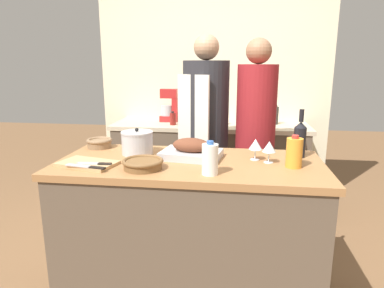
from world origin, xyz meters
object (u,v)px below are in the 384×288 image
knife_chef (87,167)px  milk_jug (210,159)px  cutting_board (88,164)px  wine_glass_left (269,147)px  roasting_pan (192,151)px  wine_bottle_green (300,138)px  condiment_bottle_extra (173,119)px  wicker_basket (143,164)px  wine_glass_right (255,145)px  stock_pot (137,143)px  condiment_bottle_short (276,115)px  condiment_bottle_tall (219,116)px  person_cook_guest (255,134)px  knife_paring (96,164)px  stand_mixer (169,108)px  person_cook_aproned (205,132)px  juice_jug (294,153)px  mixing_bowl (99,143)px

knife_chef → milk_jug: bearing=1.9°
cutting_board → wine_glass_left: (1.03, 0.19, 0.08)m
roasting_pan → wine_bottle_green: size_ratio=1.30×
wine_bottle_green → condiment_bottle_extra: wine_bottle_green is taller
wicker_basket → wine_glass_right: (0.62, 0.26, 0.06)m
stock_pot → condiment_bottle_short: (1.00, 1.40, -0.02)m
condiment_bottle_tall → person_cook_guest: 0.69m
wicker_basket → knife_paring: wicker_basket is taller
wine_glass_left → stand_mixer: size_ratio=0.38×
milk_jug → wine_glass_left: milk_jug is taller
wine_bottle_green → wine_glass_right: (-0.27, -0.10, -0.02)m
wine_bottle_green → stock_pot: bearing=-176.5°
person_cook_aproned → condiment_bottle_tall: bearing=110.6°
cutting_board → person_cook_guest: 1.35m
knife_paring → cutting_board: bearing=151.6°
milk_jug → person_cook_guest: (0.28, 1.00, -0.07)m
wicker_basket → roasting_pan: bearing=46.7°
stock_pot → condiment_bottle_extra: stock_pot is taller
milk_jug → knife_paring: 0.65m
condiment_bottle_tall → stand_mixer: bearing=161.7°
milk_jug → knife_chef: bearing=-178.1°
roasting_pan → juice_jug: 0.60m
cutting_board → person_cook_guest: bearing=43.4°
condiment_bottle_tall → milk_jug: bearing=-88.5°
wicker_basket → cutting_board: size_ratio=0.63×
juice_jug → condiment_bottle_tall: juice_jug is taller
milk_jug → wine_glass_right: size_ratio=1.41×
stock_pot → knife_chef: (-0.17, -0.37, -0.05)m
person_cook_guest → knife_paring: bearing=-149.1°
milk_jug → wine_glass_left: bearing=39.0°
wine_glass_left → condiment_bottle_tall: 1.40m
cutting_board → stand_mixer: 1.72m
condiment_bottle_extra → person_cook_aproned: (0.38, -0.56, -0.01)m
roasting_pan → wine_glass_right: wine_glass_right is taller
knife_paring → roasting_pan: bearing=27.2°
milk_jug → wine_glass_left: size_ratio=1.41×
wine_bottle_green → knife_chef: bearing=-159.8°
milk_jug → stock_pot: bearing=144.6°
mixing_bowl → condiment_bottle_extra: (0.30, 1.11, -0.01)m
roasting_pan → stock_pot: 0.36m
wine_glass_left → stand_mixer: stand_mixer is taller
knife_chef → condiment_bottle_extra: (0.17, 1.60, 0.01)m
knife_chef → condiment_bottle_short: (1.17, 1.78, 0.04)m
milk_jug → condiment_bottle_extra: bearing=107.5°
roasting_pan → person_cook_guest: (0.41, 0.70, -0.03)m
wicker_basket → milk_jug: 0.38m
wine_bottle_green → condiment_bottle_extra: bearing=131.0°
knife_chef → condiment_bottle_tall: size_ratio=1.23×
condiment_bottle_short → cutting_board: bearing=-125.8°
cutting_board → knife_chef: 0.10m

